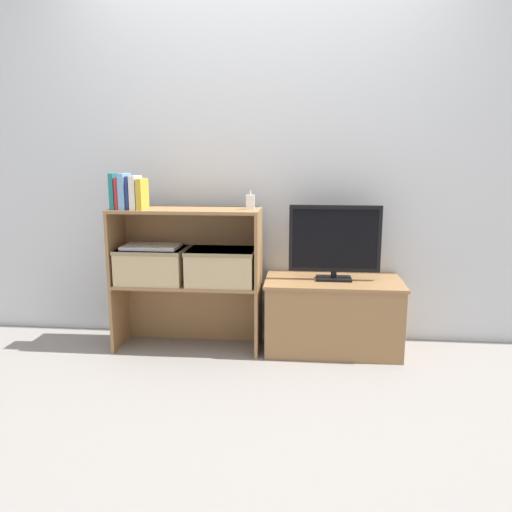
# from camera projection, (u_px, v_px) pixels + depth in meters

# --- Properties ---
(ground_plane) EXTENTS (16.00, 16.00, 0.00)m
(ground_plane) POSITION_uv_depth(u_px,v_px,m) (253.00, 359.00, 3.07)
(ground_plane) COLOR gray
(wall_back) EXTENTS (10.00, 0.05, 2.40)m
(wall_back) POSITION_uv_depth(u_px,v_px,m) (261.00, 161.00, 3.31)
(wall_back) COLOR silver
(wall_back) RESTS_ON ground_plane
(tv_stand) EXTENTS (0.86, 0.47, 0.46)m
(tv_stand) POSITION_uv_depth(u_px,v_px,m) (332.00, 315.00, 3.20)
(tv_stand) COLOR olive
(tv_stand) RESTS_ON ground_plane
(tv) EXTENTS (0.57, 0.14, 0.47)m
(tv) POSITION_uv_depth(u_px,v_px,m) (335.00, 241.00, 3.10)
(tv) COLOR black
(tv) RESTS_ON tv_stand
(bookshelf_lower_tier) EXTENTS (0.93, 0.33, 0.44)m
(bookshelf_lower_tier) POSITION_uv_depth(u_px,v_px,m) (190.00, 303.00, 3.28)
(bookshelf_lower_tier) COLOR olive
(bookshelf_lower_tier) RESTS_ON ground_plane
(bookshelf_upper_tier) EXTENTS (0.93, 0.33, 0.47)m
(bookshelf_upper_tier) POSITION_uv_depth(u_px,v_px,m) (189.00, 234.00, 3.20)
(bookshelf_upper_tier) COLOR olive
(bookshelf_upper_tier) RESTS_ON bookshelf_lower_tier
(book_teal) EXTENTS (0.03, 0.14, 0.22)m
(book_teal) POSITION_uv_depth(u_px,v_px,m) (115.00, 191.00, 3.06)
(book_teal) COLOR #1E7075
(book_teal) RESTS_ON bookshelf_upper_tier
(book_crimson) EXTENTS (0.02, 0.15, 0.19)m
(book_crimson) POSITION_uv_depth(u_px,v_px,m) (120.00, 193.00, 3.06)
(book_crimson) COLOR #B22328
(book_crimson) RESTS_ON bookshelf_upper_tier
(book_skyblue) EXTENTS (0.04, 0.15, 0.22)m
(book_skyblue) POSITION_uv_depth(u_px,v_px,m) (125.00, 191.00, 3.05)
(book_skyblue) COLOR #709ECC
(book_skyblue) RESTS_ON bookshelf_upper_tier
(book_navy) EXTENTS (0.02, 0.13, 0.20)m
(book_navy) POSITION_uv_depth(u_px,v_px,m) (130.00, 193.00, 3.05)
(book_navy) COLOR navy
(book_navy) RESTS_ON bookshelf_upper_tier
(book_ivory) EXTENTS (0.04, 0.15, 0.20)m
(book_ivory) POSITION_uv_depth(u_px,v_px,m) (136.00, 193.00, 3.05)
(book_ivory) COLOR silver
(book_ivory) RESTS_ON bookshelf_upper_tier
(book_mustard) EXTENTS (0.03, 0.15, 0.19)m
(book_mustard) POSITION_uv_depth(u_px,v_px,m) (142.00, 194.00, 3.04)
(book_mustard) COLOR gold
(book_mustard) RESTS_ON bookshelf_upper_tier
(baby_monitor) EXTENTS (0.05, 0.04, 0.12)m
(baby_monitor) POSITION_uv_depth(u_px,v_px,m) (250.00, 202.00, 3.05)
(baby_monitor) COLOR white
(baby_monitor) RESTS_ON bookshelf_upper_tier
(storage_basket_left) EXTENTS (0.42, 0.30, 0.22)m
(storage_basket_left) POSITION_uv_depth(u_px,v_px,m) (152.00, 264.00, 3.18)
(storage_basket_left) COLOR tan
(storage_basket_left) RESTS_ON bookshelf_lower_tier
(storage_basket_right) EXTENTS (0.42, 0.30, 0.22)m
(storage_basket_right) POSITION_uv_depth(u_px,v_px,m) (221.00, 265.00, 3.13)
(storage_basket_right) COLOR tan
(storage_basket_right) RESTS_ON bookshelf_lower_tier
(laptop) EXTENTS (0.35, 0.22, 0.02)m
(laptop) POSITION_uv_depth(u_px,v_px,m) (151.00, 247.00, 3.15)
(laptop) COLOR white
(laptop) RESTS_ON storage_basket_left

